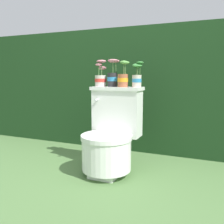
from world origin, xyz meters
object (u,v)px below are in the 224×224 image
(potted_plant_midleft, at_px, (113,75))
(potted_plant_midright, at_px, (137,76))
(potted_plant_middle, at_px, (123,77))
(potted_plant_left, at_px, (101,77))
(toilet, at_px, (111,136))

(potted_plant_midleft, relative_size, potted_plant_midright, 1.12)
(potted_plant_middle, bearing_deg, potted_plant_left, 174.68)
(potted_plant_left, xyz_separation_m, potted_plant_middle, (0.23, -0.02, 0.00))
(potted_plant_middle, distance_m, potted_plant_midright, 0.12)
(toilet, xyz_separation_m, potted_plant_midright, (0.18, 0.15, 0.52))
(toilet, bearing_deg, potted_plant_left, 137.31)
(toilet, xyz_separation_m, potted_plant_left, (-0.17, 0.16, 0.51))
(potted_plant_midleft, xyz_separation_m, potted_plant_midright, (0.23, -0.01, -0.00))
(toilet, relative_size, potted_plant_midright, 3.37)
(potted_plant_left, bearing_deg, potted_plant_midright, -1.43)
(toilet, height_order, potted_plant_middle, potted_plant_middle)
(potted_plant_left, bearing_deg, toilet, -42.69)
(potted_plant_midleft, relative_size, potted_plant_middle, 1.06)
(potted_plant_middle, height_order, potted_plant_midright, potted_plant_middle)
(potted_plant_midleft, bearing_deg, potted_plant_midright, -2.64)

